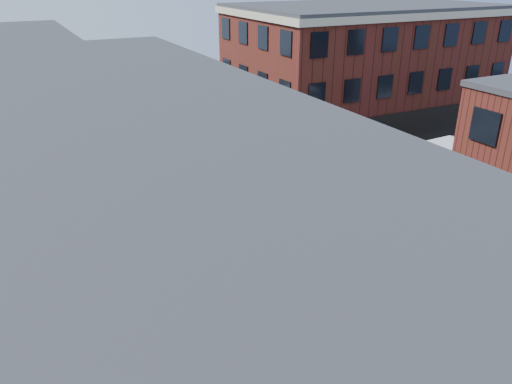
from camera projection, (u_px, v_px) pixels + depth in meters
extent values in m
plane|color=black|center=(254.00, 226.00, 32.87)|extent=(120.00, 120.00, 0.00)
cube|color=gray|center=(333.00, 112.00, 58.59)|extent=(30.00, 30.00, 0.15)
cube|color=#4E1D13|center=(361.00, 68.00, 51.89)|extent=(25.00, 16.00, 12.00)
cylinder|color=black|center=(279.00, 151.00, 43.74)|extent=(0.18, 0.18, 1.47)
cylinder|color=black|center=(279.00, 143.00, 43.44)|extent=(0.12, 0.12, 1.47)
sphere|color=#14350E|center=(280.00, 124.00, 42.75)|extent=(2.69, 2.69, 2.69)
sphere|color=#14350E|center=(283.00, 130.00, 42.99)|extent=(1.85, 1.85, 1.85)
cylinder|color=black|center=(249.00, 133.00, 48.65)|extent=(0.18, 0.18, 1.33)
cylinder|color=black|center=(249.00, 127.00, 48.37)|extent=(0.12, 0.12, 1.33)
sphere|color=#14350E|center=(249.00, 111.00, 47.75)|extent=(2.43, 2.43, 2.43)
sphere|color=#14350E|center=(252.00, 116.00, 47.98)|extent=(1.67, 1.67, 1.67)
cylinder|color=black|center=(190.00, 274.00, 23.59)|extent=(0.12, 0.12, 4.60)
cylinder|color=black|center=(193.00, 308.00, 24.41)|extent=(0.28, 0.28, 0.30)
cube|color=#053819|center=(200.00, 256.00, 23.47)|extent=(1.10, 0.03, 0.22)
cube|color=#053819|center=(185.00, 248.00, 23.58)|extent=(0.03, 1.10, 0.22)
imported|color=black|center=(195.00, 242.00, 23.16)|extent=(0.22, 0.18, 1.10)
imported|color=black|center=(184.00, 242.00, 23.17)|extent=(0.18, 0.22, 1.10)
cube|color=silver|center=(430.00, 171.00, 35.28)|extent=(6.70, 3.14, 3.51)
cube|color=#9F130E|center=(446.00, 178.00, 34.13)|extent=(2.49, 0.16, 0.79)
cube|color=#9F130E|center=(415.00, 165.00, 36.42)|extent=(2.49, 0.16, 0.79)
cube|color=#ABABAD|center=(383.00, 192.00, 33.59)|extent=(2.39, 2.82, 2.27)
cube|color=black|center=(372.00, 190.00, 32.94)|extent=(0.21, 2.16, 1.02)
cube|color=black|center=(413.00, 199.00, 35.41)|extent=(9.11, 1.55, 0.28)
cylinder|color=black|center=(394.00, 214.00, 33.13)|extent=(1.15, 0.45, 1.13)
cylinder|color=black|center=(370.00, 201.00, 35.02)|extent=(1.15, 0.45, 1.13)
cylinder|color=black|center=(437.00, 201.00, 34.97)|extent=(1.15, 0.45, 1.13)
cylinder|color=black|center=(412.00, 190.00, 36.86)|extent=(1.15, 0.45, 1.13)
cylinder|color=black|center=(463.00, 194.00, 36.20)|extent=(1.15, 0.45, 1.13)
cylinder|color=black|center=(438.00, 182.00, 38.09)|extent=(1.15, 0.45, 1.13)
cube|color=#D64A09|center=(205.00, 295.00, 25.87)|extent=(0.38, 0.38, 0.04)
cone|color=#D64A09|center=(205.00, 290.00, 25.74)|extent=(0.36, 0.36, 0.65)
cylinder|color=white|center=(205.00, 289.00, 25.71)|extent=(0.25, 0.25, 0.07)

